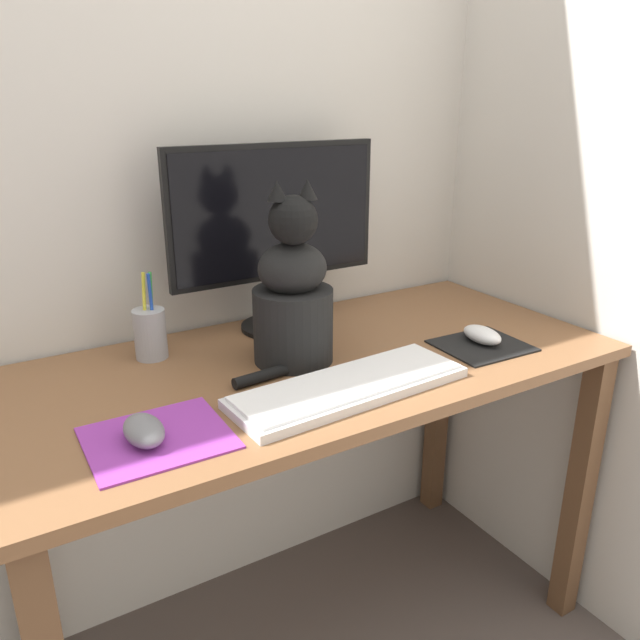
# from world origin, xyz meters

# --- Properties ---
(ground_plane) EXTENTS (12.00, 12.00, 0.00)m
(ground_plane) POSITION_xyz_m (0.00, 0.00, 0.00)
(ground_plane) COLOR #564C47
(wall_back) EXTENTS (7.00, 0.04, 2.50)m
(wall_back) POSITION_xyz_m (0.00, 0.33, 1.25)
(wall_back) COLOR beige
(wall_back) RESTS_ON ground_plane
(wall_side_right) EXTENTS (0.04, 7.00, 2.50)m
(wall_side_right) POSITION_xyz_m (0.66, 0.00, 1.25)
(wall_side_right) COLOR beige
(wall_side_right) RESTS_ON ground_plane
(desk) EXTENTS (1.26, 0.59, 0.74)m
(desk) POSITION_xyz_m (0.00, 0.00, 0.63)
(desk) COLOR brown
(desk) RESTS_ON ground_plane
(monitor) EXTENTS (0.50, 0.17, 0.42)m
(monitor) POSITION_xyz_m (0.02, 0.20, 0.98)
(monitor) COLOR black
(monitor) RESTS_ON desk
(keyboard) EXTENTS (0.47, 0.18, 0.02)m
(keyboard) POSITION_xyz_m (-0.02, -0.16, 0.75)
(keyboard) COLOR silver
(keyboard) RESTS_ON desk
(mousepad_left) EXTENTS (0.22, 0.20, 0.00)m
(mousepad_left) POSITION_xyz_m (-0.38, -0.15, 0.74)
(mousepad_left) COLOR purple
(mousepad_left) RESTS_ON desk
(mousepad_right) EXTENTS (0.19, 0.17, 0.00)m
(mousepad_right) POSITION_xyz_m (0.35, -0.13, 0.74)
(mousepad_right) COLOR black
(mousepad_right) RESTS_ON desk
(computer_mouse_left) EXTENTS (0.06, 0.10, 0.04)m
(computer_mouse_left) POSITION_xyz_m (-0.40, -0.15, 0.76)
(computer_mouse_left) COLOR slate
(computer_mouse_left) RESTS_ON mousepad_left
(computer_mouse_right) EXTENTS (0.06, 0.10, 0.04)m
(computer_mouse_right) POSITION_xyz_m (0.36, -0.12, 0.76)
(computer_mouse_right) COLOR white
(computer_mouse_right) RESTS_ON mousepad_right
(cat) EXTENTS (0.26, 0.20, 0.37)m
(cat) POSITION_xyz_m (-0.04, 0.02, 0.88)
(cat) COLOR black
(cat) RESTS_ON desk
(pen_cup) EXTENTS (0.07, 0.07, 0.18)m
(pen_cup) POSITION_xyz_m (-0.29, 0.18, 0.80)
(pen_cup) COLOR #99999E
(pen_cup) RESTS_ON desk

